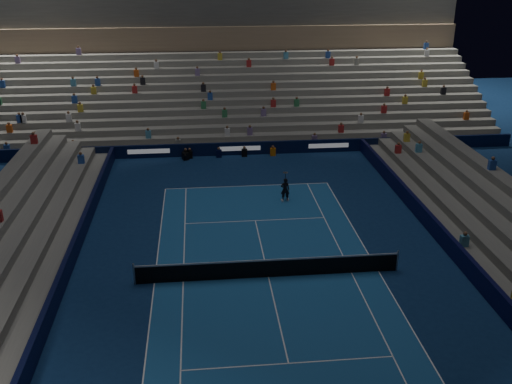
{
  "coord_description": "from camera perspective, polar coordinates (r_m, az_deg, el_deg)",
  "views": [
    {
      "loc": [
        -3.04,
        -23.99,
        14.55
      ],
      "look_at": [
        0.0,
        6.0,
        2.0
      ],
      "focal_mm": 40.35,
      "sensor_mm": 36.0,
      "label": 1
    }
  ],
  "objects": [
    {
      "name": "grandstand_main",
      "position": [
        53.17,
        -2.42,
        10.45
      ],
      "size": [
        44.0,
        15.2,
        11.2
      ],
      "color": "slate",
      "rests_on": "ground"
    },
    {
      "name": "ground",
      "position": [
        28.22,
        1.24,
        -8.44
      ],
      "size": [
        90.0,
        90.0,
        0.0
      ],
      "primitive_type": "plane",
      "color": "#0C244C",
      "rests_on": "ground"
    },
    {
      "name": "sponsor_barrier_far",
      "position": [
        44.86,
        -1.61,
        4.34
      ],
      "size": [
        44.0,
        0.25,
        1.0
      ],
      "primitive_type": "cube",
      "color": "black",
      "rests_on": "ground"
    },
    {
      "name": "tennis_player",
      "position": [
        36.27,
        2.91,
        0.24
      ],
      "size": [
        0.58,
        0.4,
        1.53
      ],
      "primitive_type": "imported",
      "rotation": [
        0.0,
        0.0,
        3.07
      ],
      "color": "black",
      "rests_on": "ground"
    },
    {
      "name": "broadcast_camera",
      "position": [
        44.1,
        -7.01,
        3.57
      ],
      "size": [
        0.59,
        0.95,
        0.57
      ],
      "color": "black",
      "rests_on": "ground"
    },
    {
      "name": "sponsor_barrier_west",
      "position": [
        28.59,
        -18.64,
        -8.15
      ],
      "size": [
        0.25,
        37.0,
        1.0
      ],
      "primitive_type": "cube",
      "color": "black",
      "rests_on": "ground"
    },
    {
      "name": "tennis_net",
      "position": [
        27.96,
        1.25,
        -7.55
      ],
      "size": [
        12.9,
        0.1,
        1.1
      ],
      "color": "#B2B2B7",
      "rests_on": "ground"
    },
    {
      "name": "sponsor_barrier_east",
      "position": [
        30.58,
        19.71,
        -6.2
      ],
      "size": [
        0.25,
        37.0,
        1.0
      ],
      "primitive_type": "cube",
      "color": "#080A32",
      "rests_on": "ground"
    },
    {
      "name": "court_surface",
      "position": [
        28.22,
        1.24,
        -8.43
      ],
      "size": [
        10.97,
        23.77,
        0.01
      ],
      "primitive_type": "cube",
      "color": "#194F8D",
      "rests_on": "ground"
    }
  ]
}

